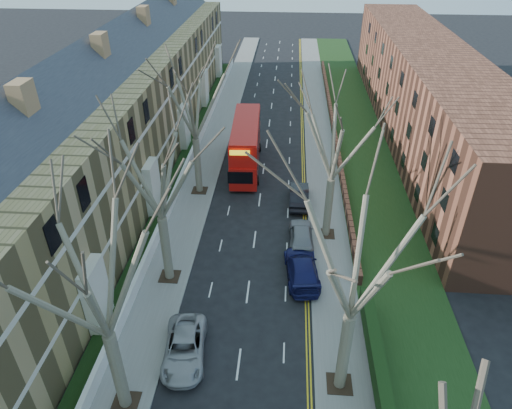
# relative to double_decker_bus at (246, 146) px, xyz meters

# --- Properties ---
(pavement_left) EXTENTS (3.00, 102.00, 0.12)m
(pavement_left) POSITION_rel_double_decker_bus_xyz_m (-4.17, 5.63, -2.26)
(pavement_left) COLOR slate
(pavement_left) RESTS_ON ground
(pavement_right) EXTENTS (3.00, 102.00, 0.12)m
(pavement_right) POSITION_rel_double_decker_bus_xyz_m (7.83, 5.63, -2.26)
(pavement_right) COLOR slate
(pavement_right) RESTS_ON ground
(terrace_left) EXTENTS (9.70, 78.00, 13.60)m
(terrace_left) POSITION_rel_double_decker_bus_xyz_m (-11.82, -2.37, 3.21)
(terrace_left) COLOR olive
(terrace_left) RESTS_ON ground
(flats_right) EXTENTS (13.97, 54.00, 10.00)m
(flats_right) POSITION_rel_double_decker_bus_xyz_m (19.29, 9.63, 2.67)
(flats_right) COLOR brown
(flats_right) RESTS_ON ground
(front_wall_left) EXTENTS (0.30, 78.00, 1.00)m
(front_wall_left) POSITION_rel_double_decker_bus_xyz_m (-5.82, -2.37, -1.70)
(front_wall_left) COLOR white
(front_wall_left) RESTS_ON ground
(grass_verge_right) EXTENTS (6.00, 102.00, 0.06)m
(grass_verge_right) POSITION_rel_double_decker_bus_xyz_m (12.33, 5.63, -2.17)
(grass_verge_right) COLOR #193413
(grass_verge_right) RESTS_ON ground
(tree_left_mid) EXTENTS (10.50, 10.50, 14.71)m
(tree_left_mid) POSITION_rel_double_decker_bus_xyz_m (-3.87, -27.37, 7.24)
(tree_left_mid) COLOR brown
(tree_left_mid) RESTS_ON ground
(tree_left_far) EXTENTS (10.15, 10.15, 14.22)m
(tree_left_far) POSITION_rel_double_decker_bus_xyz_m (-3.87, -17.37, 6.93)
(tree_left_far) COLOR brown
(tree_left_far) RESTS_ON ground
(tree_left_dist) EXTENTS (10.50, 10.50, 14.71)m
(tree_left_dist) POSITION_rel_double_decker_bus_xyz_m (-3.87, -5.37, 7.24)
(tree_left_dist) COLOR brown
(tree_left_dist) RESTS_ON ground
(tree_right_mid) EXTENTS (10.50, 10.50, 14.71)m
(tree_right_mid) POSITION_rel_double_decker_bus_xyz_m (7.53, -25.37, 7.24)
(tree_right_mid) COLOR brown
(tree_right_mid) RESTS_ON ground
(tree_right_far) EXTENTS (10.15, 10.15, 14.22)m
(tree_right_far) POSITION_rel_double_decker_bus_xyz_m (7.53, -11.37, 6.93)
(tree_right_far) COLOR brown
(tree_right_far) RESTS_ON ground
(double_decker_bus) EXTENTS (3.19, 11.36, 4.70)m
(double_decker_bus) POSITION_rel_double_decker_bus_xyz_m (0.00, 0.00, 0.00)
(double_decker_bus) COLOR #B7110D
(double_decker_bus) RESTS_ON ground
(car_left_far) EXTENTS (2.87, 5.31, 1.41)m
(car_left_far) POSITION_rel_double_decker_bus_xyz_m (-1.36, -24.04, -1.61)
(car_left_far) COLOR #9B9BA0
(car_left_far) RESTS_ON ground
(car_right_near) EXTENTS (2.81, 5.69, 1.59)m
(car_right_near) POSITION_rel_double_decker_bus_xyz_m (5.52, -16.55, -1.52)
(car_right_near) COLOR #161850
(car_right_near) RESTS_ON ground
(car_right_mid) EXTENTS (1.99, 4.68, 1.58)m
(car_right_mid) POSITION_rel_double_decker_bus_xyz_m (5.51, -12.57, -1.53)
(car_right_mid) COLOR gray
(car_right_mid) RESTS_ON ground
(car_right_far) EXTENTS (1.73, 4.75, 1.56)m
(car_right_far) POSITION_rel_double_decker_bus_xyz_m (5.37, -6.66, -1.54)
(car_right_far) COLOR black
(car_right_far) RESTS_ON ground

